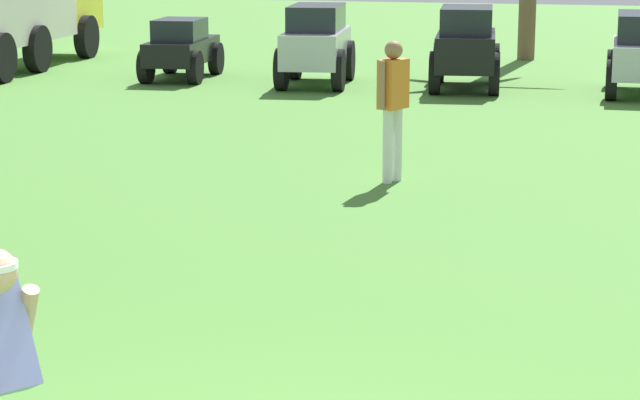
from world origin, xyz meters
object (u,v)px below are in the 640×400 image
object	(u,v)px
parked_car_slot_c	(466,46)
box_truck	(19,5)
parked_car_slot_a	(181,48)
teammate_near_sideline	(393,98)
parked_car_slot_b	(316,43)

from	to	relation	value
parked_car_slot_c	box_truck	size ratio (longest dim) A/B	0.41
parked_car_slot_a	teammate_near_sideline	bearing A→B (deg)	-56.29
parked_car_slot_a	box_truck	xyz separation A→B (m)	(-3.63, 0.83, 0.67)
parked_car_slot_b	teammate_near_sideline	bearing A→B (deg)	-70.14
parked_car_slot_c	box_truck	distance (m)	8.93
parked_car_slot_b	parked_car_slot_a	bearing A→B (deg)	174.37
teammate_near_sideline	parked_car_slot_a	size ratio (longest dim) A/B	0.69
teammate_near_sideline	parked_car_slot_a	xyz separation A→B (m)	(-5.49, 8.22, -0.38)
box_truck	parked_car_slot_b	bearing A→B (deg)	-9.85
parked_car_slot_c	box_truck	bearing A→B (deg)	173.84
parked_car_slot_b	parked_car_slot_c	bearing A→B (deg)	2.76
box_truck	teammate_near_sideline	bearing A→B (deg)	-44.79
teammate_near_sideline	box_truck	size ratio (longest dim) A/B	0.26
box_truck	parked_car_slot_c	bearing A→B (deg)	-6.16
teammate_near_sideline	parked_car_slot_a	bearing A→B (deg)	123.71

